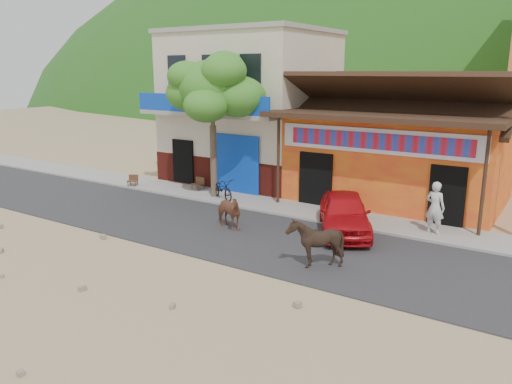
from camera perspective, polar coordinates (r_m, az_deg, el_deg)
ground at (r=14.34m, az=-4.44°, el=-8.18°), size 120.00×120.00×0.00m
road at (r=16.25m, az=0.95°, el=-5.38°), size 60.00×5.00×0.04m
sidewalk at (r=19.16m, az=6.54°, el=-2.36°), size 60.00×2.00×0.12m
dance_club at (r=21.70m, az=16.19°, el=3.80°), size 8.00×6.00×3.60m
cafe_building at (r=24.71m, az=-0.57°, el=9.47°), size 7.00×6.00×7.00m
tree at (r=20.83m, az=-4.96°, el=7.56°), size 3.00×3.00×6.00m
cow_tan at (r=17.12m, az=-3.32°, el=-2.23°), size 1.55×1.06×1.20m
cow_dark at (r=13.85m, az=6.78°, el=-5.76°), size 1.32×1.19×1.41m
red_car at (r=16.92m, az=10.07°, el=-2.36°), size 3.25×4.25×1.35m
scooter at (r=20.72m, az=-3.89°, el=0.37°), size 1.77×1.27×0.89m
pedestrian at (r=17.28m, az=19.78°, el=-1.68°), size 0.70×0.52×1.74m
cafe_chair_left at (r=22.55m, az=-6.71°, el=1.53°), size 0.47×0.47×0.98m
cafe_chair_right at (r=23.81m, az=-13.96°, el=1.80°), size 0.59×0.59×0.92m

